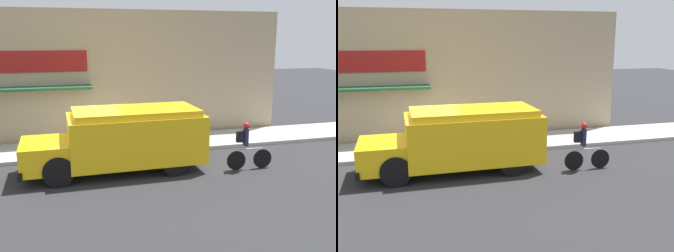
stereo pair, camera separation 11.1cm
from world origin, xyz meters
The scene contains 5 objects.
ground_plane centered at (0.00, 0.00, 0.00)m, with size 70.00×70.00×0.00m, color #2B2B2D.
sidewalk centered at (0.00, 1.25, 0.07)m, with size 28.00×2.51×0.14m.
storefront centered at (-0.06, 2.75, 2.70)m, with size 17.90×1.11×5.41m.
school_bus centered at (1.14, -1.50, 1.08)m, with size 5.79×2.62×2.04m.
cyclist centered at (5.05, -2.47, 0.78)m, with size 1.58×0.21×1.59m.
Camera 1 is at (-0.79, -13.75, 4.29)m, focal length 42.00 mm.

